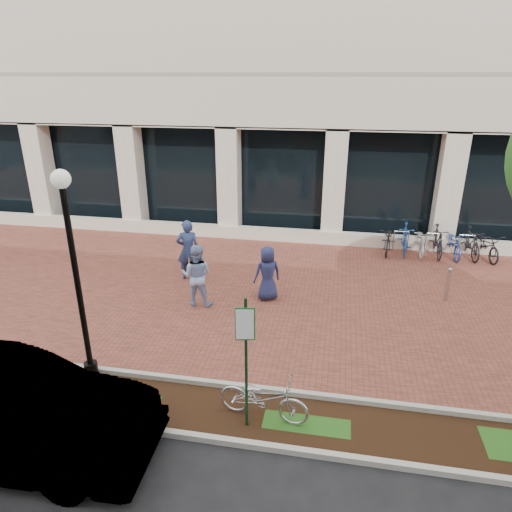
% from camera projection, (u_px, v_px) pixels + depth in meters
% --- Properties ---
extents(ground, '(120.00, 120.00, 0.00)m').
position_uv_depth(ground, '(257.00, 291.00, 13.54)').
color(ground, black).
rests_on(ground, ground).
extents(brick_plaza, '(40.00, 9.00, 0.01)m').
position_uv_depth(brick_plaza, '(257.00, 291.00, 13.54)').
color(brick_plaza, brown).
rests_on(brick_plaza, ground).
extents(planting_strip, '(40.00, 1.50, 0.01)m').
position_uv_depth(planting_strip, '(208.00, 411.00, 8.75)').
color(planting_strip, black).
rests_on(planting_strip, ground).
extents(curb_plaza_side, '(40.00, 0.12, 0.12)m').
position_uv_depth(curb_plaza_side, '(218.00, 384.00, 9.41)').
color(curb_plaza_side, '#A9A89F').
rests_on(curb_plaza_side, ground).
extents(curb_street_side, '(40.00, 0.12, 0.12)m').
position_uv_depth(curb_street_side, '(196.00, 437.00, 8.04)').
color(curb_street_side, '#A9A89F').
rests_on(curb_street_side, ground).
extents(parking_sign, '(0.34, 0.07, 2.62)m').
position_uv_depth(parking_sign, '(246.00, 349.00, 7.77)').
color(parking_sign, '#163D20').
rests_on(parking_sign, ground).
extents(lamppost, '(0.36, 0.36, 4.43)m').
position_uv_depth(lamppost, '(75.00, 268.00, 8.88)').
color(lamppost, black).
rests_on(lamppost, ground).
extents(locked_bicycle, '(1.79, 0.82, 0.91)m').
position_uv_depth(locked_bicycle, '(264.00, 398.00, 8.41)').
color(locked_bicycle, silver).
rests_on(locked_bicycle, ground).
extents(pedestrian_left, '(0.81, 0.65, 1.92)m').
position_uv_depth(pedestrian_left, '(188.00, 250.00, 14.05)').
color(pedestrian_left, '#1F2A4D').
rests_on(pedestrian_left, ground).
extents(pedestrian_mid, '(0.87, 0.68, 1.77)m').
position_uv_depth(pedestrian_mid, '(197.00, 275.00, 12.48)').
color(pedestrian_mid, '#8FA8D6').
rests_on(pedestrian_mid, ground).
extents(pedestrian_right, '(0.92, 0.82, 1.58)m').
position_uv_depth(pedestrian_right, '(267.00, 273.00, 12.82)').
color(pedestrian_right, navy).
rests_on(pedestrian_right, ground).
extents(bollard, '(0.12, 0.12, 1.02)m').
position_uv_depth(bollard, '(448.00, 284.00, 12.80)').
color(bollard, '#AEAEB2').
rests_on(bollard, ground).
extents(bike_rack_cluster, '(4.22, 1.91, 1.07)m').
position_uv_depth(bike_rack_cluster, '(437.00, 242.00, 16.09)').
color(bike_rack_cluster, black).
rests_on(bike_rack_cluster, ground).
extents(sedan_near_curb, '(5.08, 1.95, 1.65)m').
position_uv_depth(sedan_near_curb, '(4.00, 414.00, 7.49)').
color(sedan_near_curb, '#A7A7AB').
rests_on(sedan_near_curb, ground).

